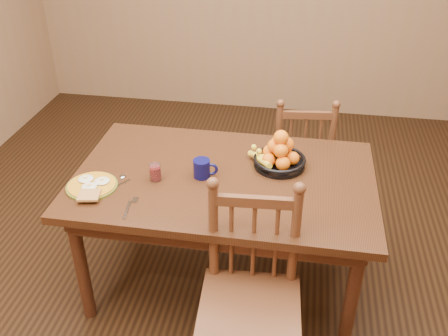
% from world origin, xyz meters
% --- Properties ---
extents(room, '(4.52, 5.02, 2.72)m').
position_xyz_m(room, '(0.00, 0.00, 1.35)').
color(room, black).
rests_on(room, ground).
extents(dining_table, '(1.60, 1.00, 0.75)m').
position_xyz_m(dining_table, '(0.00, 0.00, 0.67)').
color(dining_table, black).
rests_on(dining_table, ground).
extents(chair_far, '(0.46, 0.44, 0.92)m').
position_xyz_m(chair_far, '(0.40, 0.77, 0.45)').
color(chair_far, '#482915').
rests_on(chair_far, ground).
extents(chair_near, '(0.48, 0.46, 1.00)m').
position_xyz_m(chair_near, '(0.22, -0.59, 0.49)').
color(chair_near, '#482915').
rests_on(chair_near, ground).
extents(breakfast_plate, '(0.26, 0.30, 0.04)m').
position_xyz_m(breakfast_plate, '(-0.65, -0.22, 0.76)').
color(breakfast_plate, '#59601E').
rests_on(breakfast_plate, dining_table).
extents(fork, '(0.04, 0.18, 0.00)m').
position_xyz_m(fork, '(-0.41, -0.35, 0.75)').
color(fork, silver).
rests_on(fork, dining_table).
extents(spoon, '(0.08, 0.15, 0.01)m').
position_xyz_m(spoon, '(-0.53, -0.12, 0.75)').
color(spoon, silver).
rests_on(spoon, dining_table).
extents(coffee_mug, '(0.13, 0.09, 0.10)m').
position_xyz_m(coffee_mug, '(-0.11, -0.02, 0.80)').
color(coffee_mug, '#0A0B3C').
rests_on(coffee_mug, dining_table).
extents(juice_glass, '(0.06, 0.06, 0.09)m').
position_xyz_m(juice_glass, '(-0.35, -0.09, 0.79)').
color(juice_glass, silver).
rests_on(juice_glass, dining_table).
extents(fruit_bowl, '(0.32, 0.29, 0.22)m').
position_xyz_m(fruit_bowl, '(0.28, 0.15, 0.82)').
color(fruit_bowl, black).
rests_on(fruit_bowl, dining_table).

